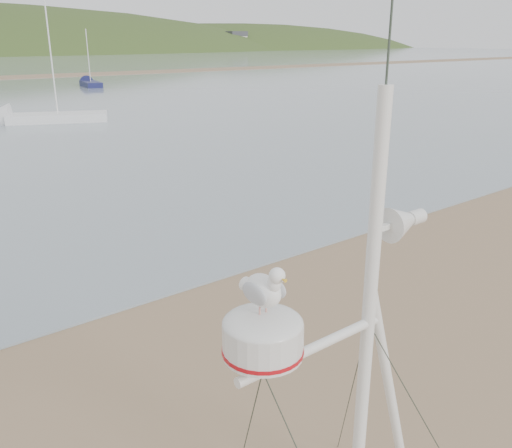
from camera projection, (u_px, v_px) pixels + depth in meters
sailboat_white_near at (23, 118)px, 30.77m from camera, size 7.28×4.53×7.14m
sailboat_blue_far at (88, 83)px, 56.06m from camera, size 2.59×6.18×6.01m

